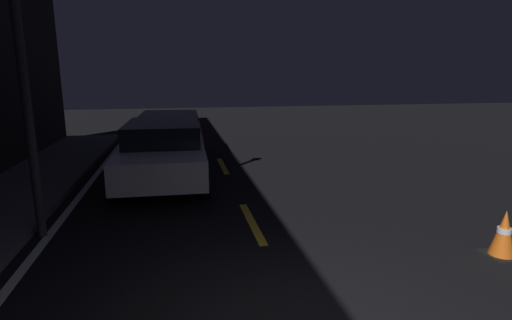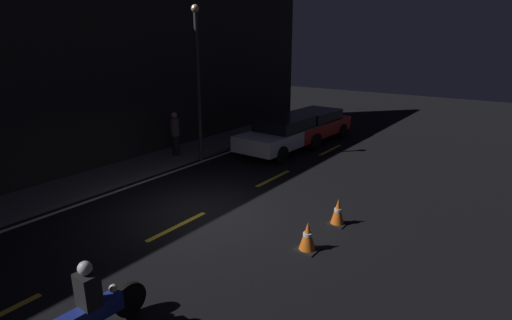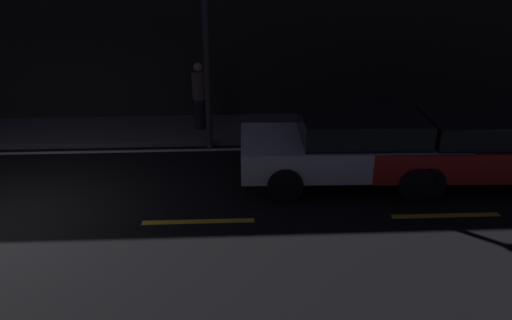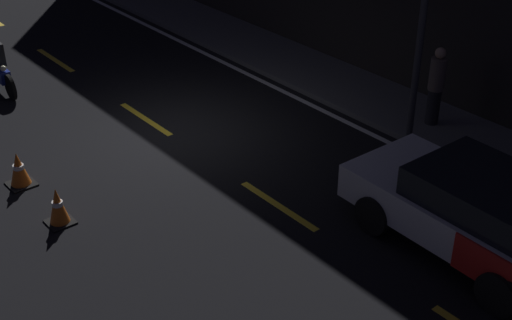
% 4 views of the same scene
% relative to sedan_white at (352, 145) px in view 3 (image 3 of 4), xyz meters
% --- Properties ---
extents(raised_curb, '(28.00, 2.01, 0.13)m').
position_rel_sedan_white_xyz_m(raised_curb, '(-6.56, 3.03, -0.72)').
color(raised_curb, '#4C4C4F').
rests_on(raised_curb, ground).
extents(lane_dash_d, '(2.00, 0.14, 0.01)m').
position_rel_sedan_white_xyz_m(lane_dash_d, '(-3.06, -1.57, -0.78)').
color(lane_dash_d, gold).
rests_on(lane_dash_d, ground).
extents(lane_dash_e, '(2.00, 0.14, 0.01)m').
position_rel_sedan_white_xyz_m(lane_dash_e, '(1.44, -1.57, -0.78)').
color(lane_dash_e, gold).
rests_on(lane_dash_e, ground).
extents(lane_solid_kerb, '(25.20, 0.14, 0.01)m').
position_rel_sedan_white_xyz_m(lane_solid_kerb, '(-6.56, 1.78, -0.78)').
color(lane_solid_kerb, silver).
rests_on(lane_solid_kerb, ground).
extents(sedan_white, '(4.43, 2.09, 1.44)m').
position_rel_sedan_white_xyz_m(sedan_white, '(0.00, 0.00, 0.00)').
color(sedan_white, silver).
rests_on(sedan_white, ground).
extents(taxi_red, '(4.45, 2.10, 1.41)m').
position_rel_sedan_white_xyz_m(taxi_red, '(2.50, -0.12, -0.01)').
color(taxi_red, red).
rests_on(taxi_red, ground).
extents(pedestrian, '(0.34, 0.34, 1.72)m').
position_rel_sedan_white_xyz_m(pedestrian, '(-3.25, 2.97, 0.22)').
color(pedestrian, black).
rests_on(pedestrian, raised_curb).
extents(street_lamp, '(0.28, 0.28, 5.76)m').
position_rel_sedan_white_xyz_m(street_lamp, '(-2.98, 1.88, 2.45)').
color(street_lamp, '#333338').
rests_on(street_lamp, ground).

